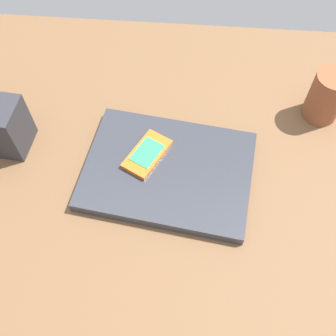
% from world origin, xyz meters
% --- Properties ---
extents(desk_surface, '(1.20, 0.80, 0.03)m').
position_xyz_m(desk_surface, '(0.00, 0.00, 0.01)').
color(desk_surface, brown).
rests_on(desk_surface, ground).
extents(laptop_closed, '(0.34, 0.27, 0.02)m').
position_xyz_m(laptop_closed, '(-0.04, -0.04, 0.04)').
color(laptop_closed, '#33353D').
rests_on(laptop_closed, desk_surface).
extents(cell_phone_on_laptop, '(0.09, 0.11, 0.01)m').
position_xyz_m(cell_phone_on_laptop, '(-0.08, -0.02, 0.06)').
color(cell_phone_on_laptop, orange).
rests_on(cell_phone_on_laptop, laptop_closed).
extents(pen_cup, '(0.07, 0.07, 0.11)m').
position_xyz_m(pen_cup, '(0.26, 0.13, 0.08)').
color(pen_cup, brown).
rests_on(pen_cup, desk_surface).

